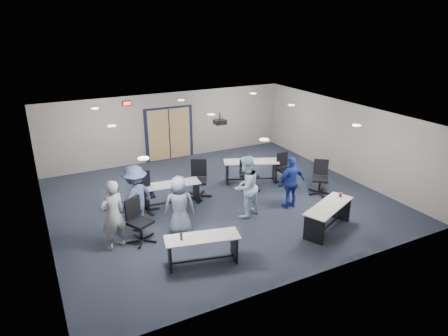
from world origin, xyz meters
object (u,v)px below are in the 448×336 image
chair_back_d (285,169)px  person_back (136,198)px  chair_back_c (250,175)px  person_lightblue (246,187)px  table_front_left (202,245)px  person_plaid (179,206)px  table_front_right (328,213)px  table_back_right (251,168)px  chair_back_b (198,180)px  person_gray (113,215)px  chair_loose_left (140,221)px  table_back_left (172,190)px  chair_loose_right (320,178)px  person_navy (291,182)px  chair_back_a (144,193)px

chair_back_d → person_back: 5.52m
chair_back_c → person_lightblue: person_lightblue is taller
table_front_left → person_plaid: bearing=101.8°
table_front_right → chair_back_d: (0.88, 3.23, 0.02)m
chair_back_c → person_plaid: size_ratio=0.66×
table_back_right → chair_back_c: (-0.42, -0.62, 0.02)m
table_front_left → person_back: person_back is taller
chair_back_c → chair_back_b: bearing=151.1°
chair_back_b → person_plaid: size_ratio=0.73×
table_front_left → chair_back_d: 5.51m
chair_back_b → person_gray: bearing=-120.4°
table_front_left → chair_loose_left: size_ratio=1.55×
table_back_left → chair_back_b: chair_back_b is taller
table_front_left → person_gray: (-1.66, 1.59, 0.43)m
chair_back_c → person_plaid: (-3.11, -1.64, 0.28)m
chair_loose_left → person_plaid: person_plaid is taller
table_back_right → chair_loose_right: chair_loose_right is taller
chair_loose_left → person_gray: (-0.67, -0.02, 0.33)m
chair_back_b → person_lightblue: (0.70, -1.80, 0.31)m
table_front_right → table_back_left: (-3.21, 3.41, -0.03)m
table_back_left → person_gray: size_ratio=0.98×
table_front_right → person_back: bearing=128.1°
table_front_left → table_back_right: bearing=59.9°
chair_back_b → person_back: size_ratio=0.66×
chair_back_c → person_navy: (0.45, -1.67, 0.27)m
person_plaid → chair_back_c: bearing=-137.5°
table_front_left → chair_loose_right: (5.04, 1.86, 0.07)m
chair_back_a → chair_back_c: 3.57m
chair_loose_right → person_navy: size_ratio=0.69×
table_back_left → chair_loose_left: (-1.46, -1.67, 0.11)m
table_front_right → person_lightblue: bearing=107.8°
chair_back_a → person_back: 1.05m
person_gray → person_navy: size_ratio=1.12×
chair_loose_left → person_navy: 4.60m
table_back_left → table_back_right: table_back_right is taller
person_plaid → person_back: 1.24m
person_back → person_lightblue: bearing=134.6°
chair_back_c → person_navy: size_ratio=0.67×
person_lightblue → person_gray: bearing=-21.2°
table_front_left → chair_loose_right: 5.38m
chair_loose_left → person_navy: size_ratio=0.72×
chair_loose_right → person_navy: 1.51m
person_lightblue → table_front_right: bearing=109.7°
table_back_left → person_back: (-1.36, -0.96, 0.43)m
table_front_left → table_back_left: table_front_left is taller
chair_loose_right → chair_back_a: bearing=-155.4°
table_back_right → table_front_right: bearing=-65.9°
table_back_left → person_lightblue: 2.37m
chair_back_d → person_gray: size_ratio=0.58×
person_plaid → person_back: size_ratio=0.90×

